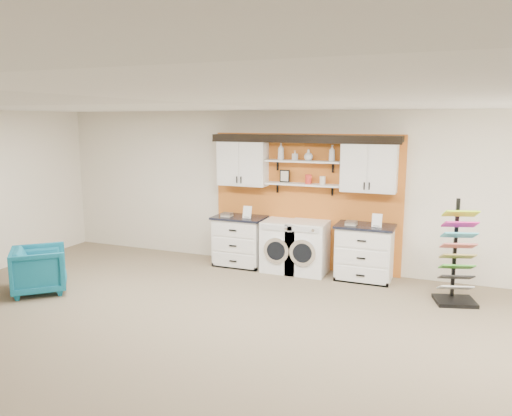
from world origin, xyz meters
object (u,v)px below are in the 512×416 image
at_px(washer, 282,245).
at_px(sample_rack, 456,270).
at_px(base_cabinet_left, 240,241).
at_px(armchair, 39,270).
at_px(base_cabinet_right, 364,252).
at_px(dryer, 308,247).

bearing_deg(washer, sample_rack, -11.60).
bearing_deg(base_cabinet_left, washer, -0.24).
bearing_deg(armchair, sample_rack, -114.97).
bearing_deg(base_cabinet_right, sample_rack, -22.52).
bearing_deg(dryer, sample_rack, -13.79).
bearing_deg(dryer, base_cabinet_left, 179.85).
distance_m(dryer, armchair, 4.36).
height_order(base_cabinet_left, base_cabinet_right, base_cabinet_right).
relative_size(dryer, armchair, 1.16).
xyz_separation_m(base_cabinet_left, sample_rack, (3.68, -0.59, 0.04)).
bearing_deg(dryer, armchair, -145.16).
distance_m(base_cabinet_left, sample_rack, 3.73).
relative_size(base_cabinet_right, dryer, 1.04).
height_order(dryer, armchair, dryer).
xyz_separation_m(sample_rack, armchair, (-5.97, -1.90, -0.14)).
height_order(base_cabinet_right, armchair, base_cabinet_right).
relative_size(washer, armchair, 1.15).
relative_size(sample_rack, armchair, 1.94).
xyz_separation_m(washer, armchair, (-3.11, -2.49, -0.09)).
distance_m(base_cabinet_right, washer, 1.44).
bearing_deg(washer, base_cabinet_right, 0.13).
xyz_separation_m(base_cabinet_right, washer, (-1.44, -0.00, -0.02)).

